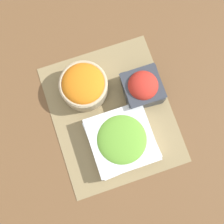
% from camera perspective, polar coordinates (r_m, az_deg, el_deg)
% --- Properties ---
extents(ground_plane, '(3.00, 3.00, 0.00)m').
position_cam_1_polar(ground_plane, '(1.01, 0.00, -0.38)').
color(ground_plane, brown).
extents(placemat, '(0.45, 0.38, 0.00)m').
position_cam_1_polar(placemat, '(1.01, 0.00, -0.36)').
color(placemat, '#937F56').
rests_on(placemat, ground_plane).
extents(carrot_bowl, '(0.15, 0.15, 0.09)m').
position_cam_1_polar(carrot_bowl, '(0.98, -5.21, 4.87)').
color(carrot_bowl, '#C6B28E').
rests_on(carrot_bowl, placemat).
extents(lettuce_bowl, '(0.20, 0.20, 0.06)m').
position_cam_1_polar(lettuce_bowl, '(0.96, 1.74, -5.17)').
color(lettuce_bowl, white).
rests_on(lettuce_bowl, placemat).
extents(tomato_bowl, '(0.12, 0.12, 0.10)m').
position_cam_1_polar(tomato_bowl, '(0.98, 5.58, 4.52)').
color(tomato_bowl, '#333842').
rests_on(tomato_bowl, placemat).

